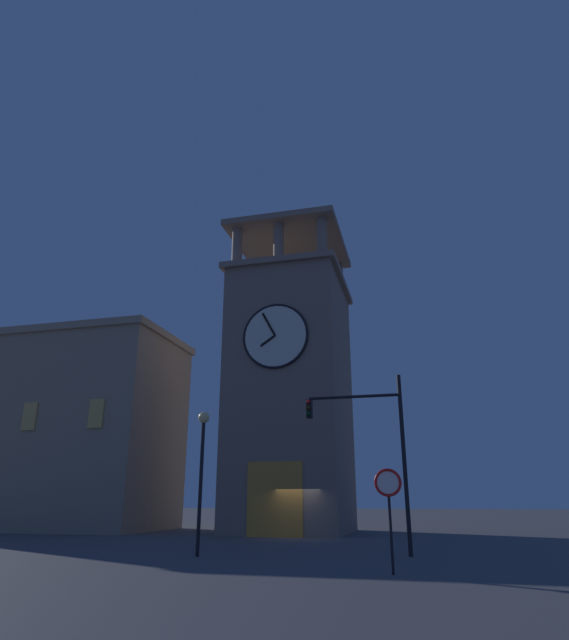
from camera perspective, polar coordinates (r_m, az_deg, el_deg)
The scene contains 6 objects.
ground_plane at distance 30.92m, azimuth 1.52°, elevation -22.31°, with size 200.00×200.00×0.00m, color #4C4C51.
clocktower at distance 35.91m, azimuth 0.80°, elevation -7.75°, with size 7.61×9.14×22.55m.
adjacent_wing_building at distance 43.31m, azimuth -24.74°, elevation -10.77°, with size 19.83×8.76×13.33m.
traffic_signal_near at distance 21.48m, azimuth 9.49°, elevation -12.27°, with size 3.83×0.41×6.67m.
street_lamp at distance 21.11m, azimuth -8.83°, elevation -13.95°, with size 0.44×0.44×5.20m.
no_horn_sign at distance 16.18m, azimuth 11.08°, elevation -17.52°, with size 0.78×0.14×2.80m.
Camera 1 is at (-6.84, 30.09, 1.94)m, focal length 29.83 mm.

